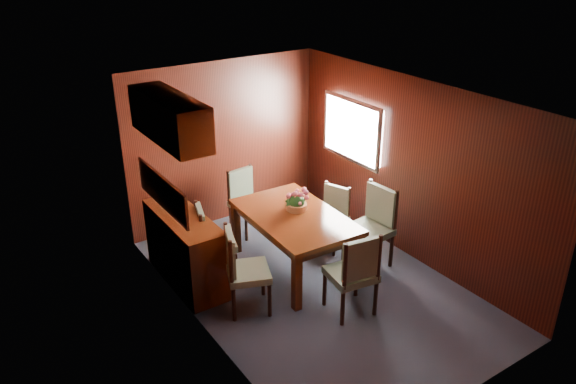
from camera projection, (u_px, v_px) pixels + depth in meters
ground at (315, 285)px, 6.96m from camera, size 4.50×4.50×0.00m
room_shell at (293, 157)px, 6.47m from camera, size 3.06×4.52×2.41m
sideboard at (185, 249)px, 6.89m from camera, size 0.48×1.40×0.90m
dining_table at (295, 222)px, 7.05m from camera, size 1.10×1.70×0.78m
chair_left_near at (241, 266)px, 6.30m from camera, size 0.61×0.63×1.03m
chair_left_far at (211, 238)px, 6.95m from camera, size 0.56×0.58×0.98m
chair_right_near at (374, 222)px, 7.20m from camera, size 0.53×0.55×1.08m
chair_right_far at (333, 213)px, 7.67m from camera, size 0.52×0.53×0.88m
chair_head at (355, 270)px, 6.21m from camera, size 0.56×0.54×1.04m
chair_foot at (245, 197)px, 8.05m from camera, size 0.50×0.49×0.95m
flower_centerpiece at (297, 200)px, 7.08m from camera, size 0.29×0.29×0.29m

